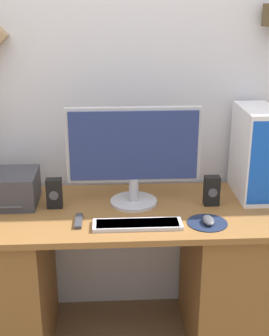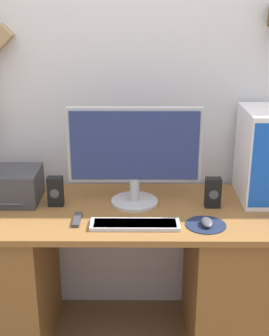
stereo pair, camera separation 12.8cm
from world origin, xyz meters
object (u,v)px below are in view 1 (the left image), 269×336
object	(u,v)px
mouse	(208,220)
speaker_left	(54,193)
computer_tower	(255,153)
speaker_right	(212,191)
keyboard	(138,224)
monitor	(134,151)
remote_control	(79,221)

from	to	relation	value
mouse	speaker_left	distance (m)	0.76
speaker_left	computer_tower	bearing A→B (deg)	5.65
computer_tower	speaker_right	distance (m)	0.31
computer_tower	speaker_right	bearing A→B (deg)	-155.17
keyboard	speaker_left	world-z (taller)	speaker_left
keyboard	mouse	xyz separation A→B (m)	(0.33, 0.01, 0.01)
monitor	mouse	distance (m)	0.49
remote_control	computer_tower	bearing A→B (deg)	17.20
keyboard	speaker_left	distance (m)	0.46
computer_tower	speaker_left	bearing A→B (deg)	-174.35
mouse	remote_control	xyz separation A→B (m)	(-0.60, 0.05, -0.01)
speaker_left	mouse	bearing A→B (deg)	-17.07
keyboard	speaker_left	bearing A→B (deg)	149.99
monitor	speaker_left	distance (m)	0.44
monitor	keyboard	distance (m)	0.37
speaker_left	remote_control	distance (m)	0.23
computer_tower	speaker_right	xyz separation A→B (m)	(-0.24, -0.11, -0.16)
speaker_left	speaker_right	xyz separation A→B (m)	(0.78, -0.01, 0.00)
computer_tower	keyboard	bearing A→B (deg)	-152.10
keyboard	remote_control	distance (m)	0.28
monitor	speaker_left	bearing A→B (deg)	-175.31
mouse	speaker_right	size ratio (longest dim) A/B	0.64
keyboard	mouse	distance (m)	0.33
computer_tower	mouse	bearing A→B (deg)	-132.49
mouse	remote_control	bearing A→B (deg)	175.53
monitor	computer_tower	distance (m)	0.63
keyboard	remote_control	xyz separation A→B (m)	(-0.27, 0.05, -0.00)
speaker_left	monitor	bearing A→B (deg)	4.69
computer_tower	remote_control	distance (m)	0.97
mouse	speaker_left	size ratio (longest dim) A/B	0.64
monitor	keyboard	xyz separation A→B (m)	(0.00, -0.26, -0.27)
mouse	speaker_right	xyz separation A→B (m)	(0.06, 0.21, 0.06)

